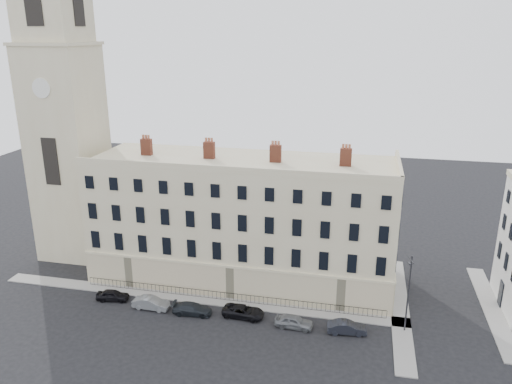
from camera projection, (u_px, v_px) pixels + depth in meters
ground at (272, 334)px, 50.86m from camera, size 160.00×160.00×0.00m
terrace at (243, 220)px, 60.89m from camera, size 36.22×12.22×17.00m
church_tower at (65, 119)px, 64.27m from camera, size 8.00×8.13×44.00m
pavement_terrace at (195, 298)px, 57.54m from camera, size 48.00×2.00×0.12m
pavement_east_return at (400, 308)px, 55.59m from camera, size 2.00×24.00×0.12m
pavement_adjacent at (492, 309)px, 55.40m from camera, size 2.00×20.00×0.12m
railings at (229, 297)px, 56.94m from camera, size 35.00×0.04×0.96m
car_a at (113, 295)px, 57.13m from camera, size 3.87×2.01×1.26m
car_b at (151, 303)px, 55.37m from camera, size 4.15×1.51×1.36m
car_c at (192, 309)px, 54.33m from camera, size 4.45×2.06×1.26m
car_d at (243, 311)px, 53.80m from camera, size 4.66×2.36×1.26m
car_e at (294, 322)px, 51.85m from camera, size 4.10×1.81×1.37m
car_f at (347, 327)px, 50.86m from camera, size 4.15×1.89×1.32m
streetlamp at (408, 291)px, 49.86m from camera, size 0.60×1.81×8.50m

